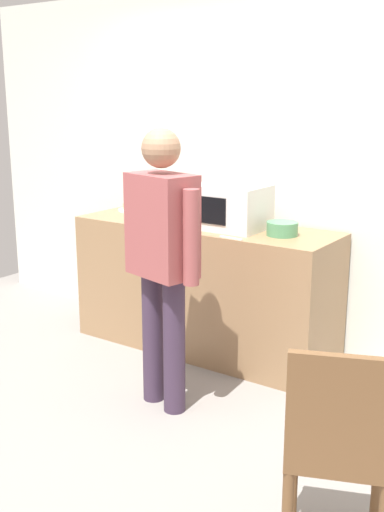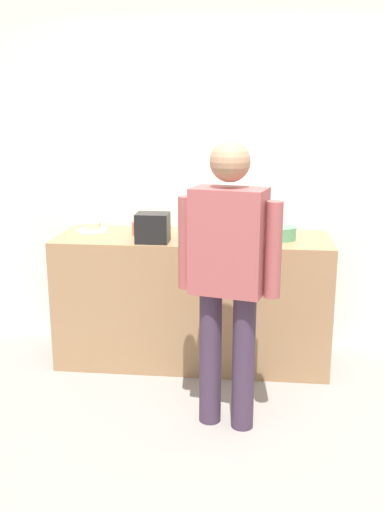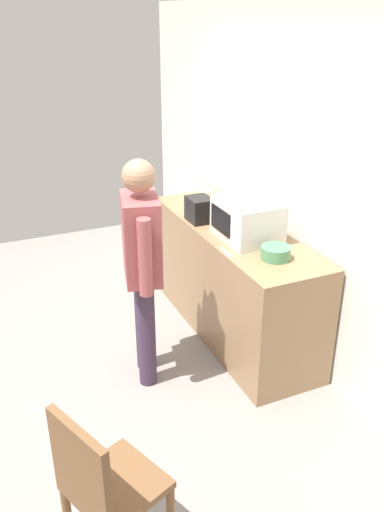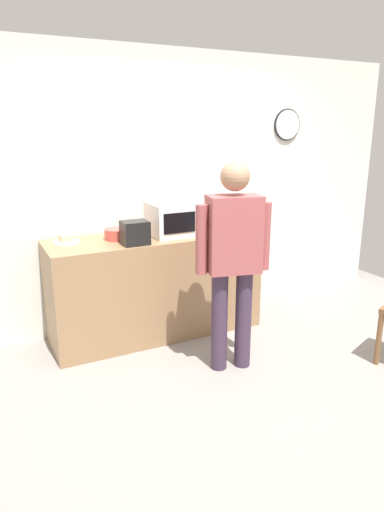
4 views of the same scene
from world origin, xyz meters
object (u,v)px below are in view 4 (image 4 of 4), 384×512
cereal_bowl (117,234)px  person_standing (233,253)px  sandwich_plate (66,240)px  toaster (135,233)px  fork_utensil (208,238)px  spoon_utensil (108,235)px  microwave (177,218)px  salad_bowl (215,226)px

cereal_bowl → person_standing: person_standing is taller
sandwich_plate → toaster: bearing=-31.3°
sandwich_plate → fork_utensil: size_ratio=1.33×
person_standing → spoon_utensil: bearing=120.3°
microwave → fork_utensil: (0.18, -0.27, -0.15)m
salad_bowl → person_standing: size_ratio=0.12×
toaster → person_standing: size_ratio=0.13×
toaster → fork_utensil: bearing=-8.0°
microwave → sandwich_plate: size_ratio=2.21×
person_standing → toaster: bearing=128.6°
fork_utensil → sandwich_plate: bearing=160.9°
sandwich_plate → spoon_utensil: (0.40, 0.13, -0.02)m
microwave → cereal_bowl: microwave is taller
toaster → spoon_utensil: size_ratio=1.29×
fork_utensil → person_standing: (-0.10, -0.59, 0.02)m
salad_bowl → fork_utensil: 0.35m
sandwich_plate → spoon_utensil: 0.42m
salad_bowl → fork_utensil: size_ratio=1.21×
toaster → person_standing: (0.55, -0.68, -0.07)m
microwave → person_standing: size_ratio=0.30×
microwave → fork_utensil: microwave is taller
toaster → person_standing: person_standing is taller
microwave → salad_bowl: microwave is taller
salad_bowl → spoon_utensil: bearing=165.0°
cereal_bowl → person_standing: size_ratio=0.14×
fork_utensil → microwave: bearing=124.0°
microwave → salad_bowl: 0.42m
cereal_bowl → fork_utensil: cereal_bowl is taller
microwave → person_standing: bearing=-84.8°
cereal_bowl → spoon_utensil: cereal_bowl is taller
microwave → sandwich_plate: 0.99m
toaster → fork_utensil: size_ratio=1.29×
sandwich_plate → cereal_bowl: (0.43, -0.07, 0.03)m
spoon_utensil → toaster: bearing=-75.8°
salad_bowl → microwave: bearing=-179.7°
toaster → cereal_bowl: bearing=108.5°
salad_bowl → spoon_utensil: size_ratio=1.21×
salad_bowl → spoon_utensil: salad_bowl is taller
fork_utensil → person_standing: size_ratio=0.10×
cereal_bowl → spoon_utensil: size_ratio=1.32×
fork_utensil → spoon_utensil: 0.93m
cereal_bowl → toaster: bearing=-71.5°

